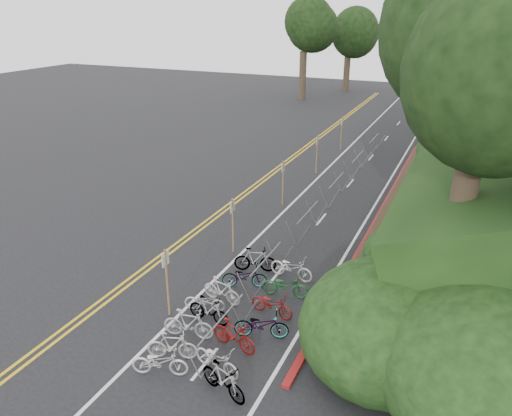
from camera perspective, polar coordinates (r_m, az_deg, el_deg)
The scene contains 9 objects.
ground at distance 18.68m, azimuth -11.24°, elevation -11.00°, with size 120.00×120.00×0.00m, color black.
road_markings at distance 26.31m, azimuth 2.39°, elevation -0.33°, with size 7.47×80.00×0.01m.
red_curb at distance 26.78m, azimuth 14.05°, elevation -0.49°, with size 0.25×28.00×0.10m, color maroon.
bike_rack_front at distance 15.79m, azimuth -3.90°, elevation -13.47°, with size 1.18×2.96×1.25m.
bike_racks_rest at distance 27.91m, azimuth 9.16°, elevation 2.62°, with size 1.14×23.00×1.17m.
signpost_near at distance 17.41m, azimuth -10.15°, elevation -7.91°, with size 0.08×0.40×2.56m.
signposts_rest at distance 29.28m, azimuth 5.21°, elevation 4.95°, with size 0.08×18.40×2.50m.
bike_front at distance 18.04m, azimuth -5.89°, elevation -10.50°, with size 1.48×0.52×0.78m, color beige.
bike_valet at distance 17.33m, azimuth -2.10°, elevation -11.55°, with size 3.14×8.62×1.04m.
Camera 1 is at (9.47, -12.52, 10.13)m, focal length 35.00 mm.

